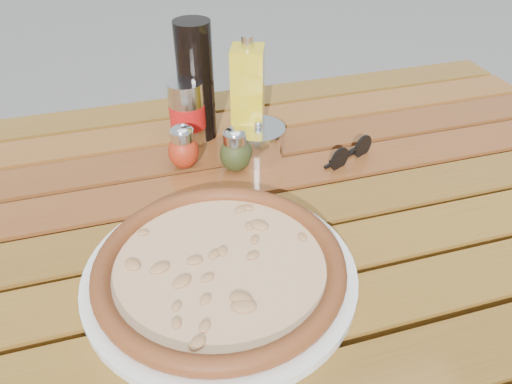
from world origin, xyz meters
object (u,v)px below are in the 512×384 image
object	(u,v)px
parmesan_tin	(258,142)
sunglasses	(350,153)
dark_bottle	(196,82)
pizza	(220,266)
table	(260,251)
pepper_shaker	(183,147)
oregano_shaker	(235,150)
olive_oil_cruet	(248,99)
plate	(220,274)
soda_can	(188,113)

from	to	relation	value
parmesan_tin	sunglasses	world-z (taller)	parmesan_tin
dark_bottle	pizza	bearing A→B (deg)	-97.44
table	pepper_shaker	size ratio (longest dim) A/B	17.07
table	oregano_shaker	distance (m)	0.18
sunglasses	oregano_shaker	bearing A→B (deg)	146.20
dark_bottle	olive_oil_cruet	world-z (taller)	dark_bottle
dark_bottle	sunglasses	bearing A→B (deg)	-35.45
plate	pizza	size ratio (longest dim) A/B	1.06
table	parmesan_tin	world-z (taller)	parmesan_tin
plate	parmesan_tin	xyz separation A→B (m)	(0.14, 0.28, 0.02)
oregano_shaker	sunglasses	world-z (taller)	oregano_shaker
olive_oil_cruet	oregano_shaker	bearing A→B (deg)	-122.38
dark_bottle	table	bearing A→B (deg)	-81.87
pepper_shaker	dark_bottle	xyz separation A→B (m)	(0.05, 0.10, 0.07)
plate	pizza	bearing A→B (deg)	180.00
parmesan_tin	pizza	bearing A→B (deg)	-116.22
dark_bottle	olive_oil_cruet	size ratio (longest dim) A/B	1.05
plate	sunglasses	xyz separation A→B (m)	(0.29, 0.21, 0.01)
plate	pepper_shaker	distance (m)	0.28
soda_can	olive_oil_cruet	bearing A→B (deg)	-27.16
pizza	soda_can	bearing A→B (deg)	85.73
olive_oil_cruet	parmesan_tin	distance (m)	0.08
pepper_shaker	olive_oil_cruet	size ratio (longest dim) A/B	0.39
table	olive_oil_cruet	size ratio (longest dim) A/B	6.67
pepper_shaker	pizza	bearing A→B (deg)	-90.51
pizza	dark_bottle	bearing A→B (deg)	82.56
pepper_shaker	oregano_shaker	xyz separation A→B (m)	(0.08, -0.03, 0.00)
oregano_shaker	soda_can	bearing A→B (deg)	116.37
plate	oregano_shaker	size ratio (longest dim) A/B	4.39
parmesan_tin	sunglasses	size ratio (longest dim) A/B	1.16
pepper_shaker	olive_oil_cruet	world-z (taller)	olive_oil_cruet
dark_bottle	plate	bearing A→B (deg)	-97.44
table	sunglasses	bearing A→B (deg)	27.10
pepper_shaker	sunglasses	xyz separation A→B (m)	(0.29, -0.07, -0.02)
oregano_shaker	plate	bearing A→B (deg)	-109.24
dark_bottle	soda_can	world-z (taller)	dark_bottle
table	olive_oil_cruet	bearing A→B (deg)	78.88
dark_bottle	pepper_shaker	bearing A→B (deg)	-114.98
plate	parmesan_tin	size ratio (longest dim) A/B	2.93
table	plate	xyz separation A→B (m)	(-0.09, -0.11, 0.08)
olive_oil_cruet	parmesan_tin	world-z (taller)	olive_oil_cruet
pepper_shaker	oregano_shaker	world-z (taller)	same
pizza	table	bearing A→B (deg)	51.56
oregano_shaker	parmesan_tin	distance (m)	0.06
table	pepper_shaker	distance (m)	0.22
dark_bottle	sunglasses	distance (m)	0.31
table	parmesan_tin	size ratio (longest dim) A/B	11.40
plate	parmesan_tin	bearing A→B (deg)	63.78
table	soda_can	world-z (taller)	soda_can
pepper_shaker	soda_can	size ratio (longest dim) A/B	0.68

